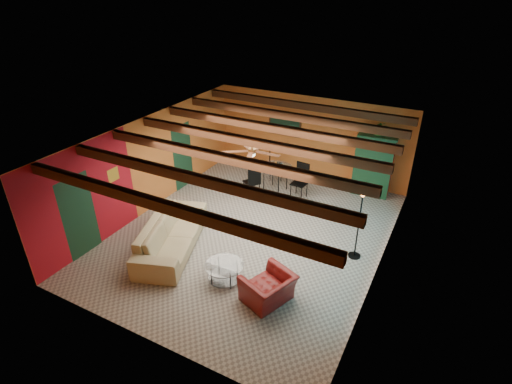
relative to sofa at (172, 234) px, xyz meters
The scene contains 11 objects.
room 2.91m from the sofa, 47.53° to the left, with size 6.52×8.01×2.71m.
sofa is the anchor object (origin of this frame).
armchair 2.96m from the sofa, 10.48° to the right, with size 0.98×0.86×0.64m, color maroon.
coffee_table 1.84m from the sofa, 13.76° to the right, with size 0.88×0.88×0.45m, color silver, non-canonical shape.
dining_table 4.06m from the sofa, 76.30° to the left, with size 2.13×2.13×1.11m, color silver, non-canonical shape.
armoire 6.37m from the sofa, 54.78° to the left, with size 1.06×0.52×1.86m, color maroon.
floor_lamp 4.51m from the sofa, 23.36° to the left, with size 0.37×0.37×1.86m, color black, non-canonical shape.
ceiling_fan 2.85m from the sofa, 45.47° to the left, with size 1.50×1.50×0.44m, color #472614, non-canonical shape.
painting 5.61m from the sofa, 84.13° to the left, with size 1.05×0.03×0.65m, color black.
potted_plant 6.57m from the sofa, 54.78° to the left, with size 0.43×0.37×0.48m, color #26661E.
vase 4.14m from the sofa, 76.30° to the left, with size 0.19×0.19×0.20m, color orange.
Camera 1 is at (4.17, -7.75, 6.03)m, focal length 28.17 mm.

